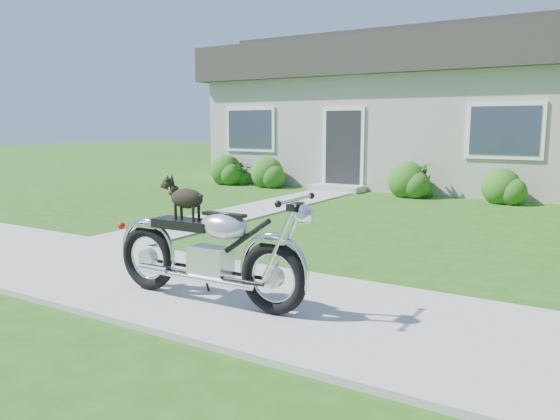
{
  "coord_description": "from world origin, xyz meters",
  "views": [
    {
      "loc": [
        4.68,
        -4.32,
        1.73
      ],
      "look_at": [
        1.42,
        1.0,
        0.75
      ],
      "focal_mm": 35.0,
      "sensor_mm": 36.0,
      "label": 1
    }
  ],
  "objects_px": {
    "potted_plant_left": "(242,171)",
    "potted_plant_right": "(425,180)",
    "motorcycle_with_dog": "(209,249)",
    "house": "(433,110)"
  },
  "relations": [
    {
      "from": "potted_plant_right",
      "to": "motorcycle_with_dog",
      "type": "xyz_separation_m",
      "value": [
        0.61,
        -8.91,
        0.12
      ]
    },
    {
      "from": "potted_plant_left",
      "to": "potted_plant_right",
      "type": "relative_size",
      "value": 0.94
    },
    {
      "from": "potted_plant_left",
      "to": "potted_plant_right",
      "type": "bearing_deg",
      "value": 0.0
    },
    {
      "from": "house",
      "to": "motorcycle_with_dog",
      "type": "height_order",
      "value": "house"
    },
    {
      "from": "potted_plant_left",
      "to": "potted_plant_right",
      "type": "height_order",
      "value": "potted_plant_right"
    },
    {
      "from": "house",
      "to": "motorcycle_with_dog",
      "type": "distance_m",
      "value": 12.54
    },
    {
      "from": "house",
      "to": "potted_plant_left",
      "type": "height_order",
      "value": "house"
    },
    {
      "from": "potted_plant_right",
      "to": "house",
      "type": "bearing_deg",
      "value": 103.91
    },
    {
      "from": "house",
      "to": "potted_plant_right",
      "type": "height_order",
      "value": "house"
    },
    {
      "from": "motorcycle_with_dog",
      "to": "house",
      "type": "bearing_deg",
      "value": 95.07
    }
  ]
}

